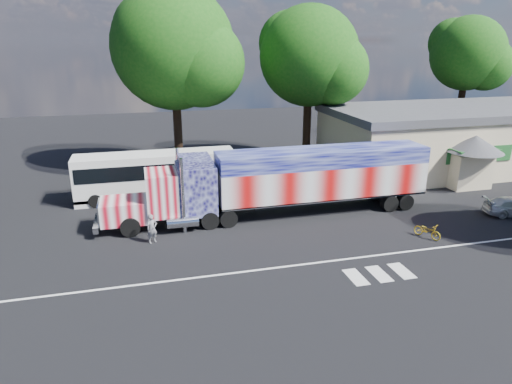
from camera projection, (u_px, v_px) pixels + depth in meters
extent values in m
plane|color=black|center=(270.00, 242.00, 24.98)|extent=(100.00, 100.00, 0.00)
cube|color=silver|center=(287.00, 266.00, 22.23)|extent=(30.00, 0.15, 0.01)
cube|color=silver|center=(356.00, 277.00, 21.24)|extent=(0.70, 1.60, 0.01)
cube|color=silver|center=(379.00, 274.00, 21.52)|extent=(0.70, 1.60, 0.01)
cube|color=silver|center=(402.00, 271.00, 21.81)|extent=(0.70, 1.60, 0.01)
cube|color=black|center=(180.00, 213.00, 27.14)|extent=(8.98, 1.00, 0.30)
cube|color=#D37C86|center=(124.00, 210.00, 26.22)|extent=(2.59, 2.19, 1.30)
cube|color=silver|center=(100.00, 212.00, 25.90)|extent=(0.12, 1.90, 1.16)
cube|color=silver|center=(97.00, 223.00, 26.06)|extent=(0.30, 2.49, 0.36)
cube|color=#D37C86|center=(162.00, 192.00, 26.46)|extent=(1.80, 2.49, 2.49)
cube|color=black|center=(146.00, 186.00, 26.11)|extent=(0.06, 2.10, 0.90)
cube|color=#494980|center=(196.00, 188.00, 26.90)|extent=(2.19, 2.49, 2.89)
cube|color=#494980|center=(195.00, 161.00, 26.38)|extent=(1.80, 2.39, 0.50)
cylinder|color=silver|center=(179.00, 183.00, 27.90)|extent=(0.20, 0.20, 4.39)
cylinder|color=silver|center=(183.00, 196.00, 25.48)|extent=(0.20, 0.20, 4.39)
cylinder|color=silver|center=(178.00, 207.00, 28.34)|extent=(1.80, 0.66, 0.66)
cylinder|color=silver|center=(183.00, 222.00, 25.96)|extent=(1.80, 0.66, 0.66)
cylinder|color=black|center=(130.00, 227.00, 25.49)|extent=(1.10, 0.35, 1.10)
cylinder|color=black|center=(131.00, 214.00, 27.51)|extent=(1.10, 0.35, 1.10)
cylinder|color=black|center=(210.00, 220.00, 26.61)|extent=(1.04, 0.55, 1.04)
cylinder|color=black|center=(205.00, 208.00, 28.53)|extent=(1.04, 0.55, 1.04)
cylinder|color=black|center=(228.00, 218.00, 26.87)|extent=(1.04, 0.55, 1.04)
cylinder|color=black|center=(222.00, 206.00, 28.79)|extent=(1.04, 0.55, 1.04)
cube|color=black|center=(321.00, 197.00, 29.18)|extent=(12.97, 1.10, 0.30)
cube|color=#D57777|center=(322.00, 180.00, 28.82)|extent=(13.37, 2.59, 2.00)
cube|color=#434A98|center=(323.00, 157.00, 28.35)|extent=(13.37, 2.59, 1.00)
cube|color=silver|center=(321.00, 195.00, 29.14)|extent=(13.37, 2.59, 0.12)
cube|color=silver|center=(417.00, 165.00, 30.25)|extent=(0.04, 2.49, 2.89)
cylinder|color=black|center=(389.00, 203.00, 29.37)|extent=(1.04, 0.55, 1.04)
cylinder|color=black|center=(374.00, 193.00, 31.30)|extent=(1.04, 0.55, 1.04)
cylinder|color=black|center=(404.00, 202.00, 29.63)|extent=(1.04, 0.55, 1.04)
cylinder|color=black|center=(388.00, 192.00, 31.56)|extent=(1.04, 0.55, 1.04)
cube|color=white|center=(157.00, 176.00, 31.56)|extent=(10.84, 2.35, 3.16)
cube|color=black|center=(156.00, 167.00, 31.38)|extent=(10.48, 2.40, 0.99)
cube|color=black|center=(158.00, 192.00, 31.93)|extent=(10.84, 2.35, 0.23)
cube|color=black|center=(73.00, 179.00, 30.23)|extent=(0.05, 2.08, 1.27)
cylinder|color=black|center=(95.00, 201.00, 29.92)|extent=(0.90, 0.27, 0.90)
cylinder|color=black|center=(98.00, 191.00, 31.99)|extent=(0.90, 0.27, 0.90)
cylinder|color=black|center=(198.00, 193.00, 31.52)|extent=(0.90, 0.27, 0.90)
cylinder|color=black|center=(194.00, 184.00, 33.60)|extent=(0.90, 0.27, 0.90)
cylinder|color=black|center=(210.00, 192.00, 31.72)|extent=(0.90, 0.27, 0.90)
cylinder|color=black|center=(205.00, 183.00, 33.79)|extent=(0.90, 0.27, 0.90)
cube|color=beige|center=(458.00, 141.00, 39.10)|extent=(22.00, 10.00, 4.60)
cube|color=#46464B|center=(463.00, 110.00, 38.28)|extent=(22.40, 10.40, 0.60)
cube|color=#1E5926|center=(408.00, 159.00, 32.54)|extent=(1.60, 0.08, 1.20)
cube|color=#1E5926|center=(456.00, 156.00, 33.49)|extent=(1.60, 0.08, 1.20)
cube|color=#1E5926|center=(502.00, 153.00, 34.44)|extent=(1.60, 0.08, 1.20)
cube|color=beige|center=(471.00, 172.00, 33.56)|extent=(3.00, 1.20, 2.60)
cube|color=#1E5926|center=(474.00, 150.00, 33.06)|extent=(3.40, 1.60, 0.25)
cone|color=#46464B|center=(475.00, 144.00, 32.90)|extent=(4.00, 4.00, 1.20)
imported|color=slate|center=(152.00, 229.00, 24.64)|extent=(0.70, 0.59, 1.62)
imported|color=gold|center=(427.00, 231.00, 25.37)|extent=(1.22, 1.68, 0.84)
cylinder|color=black|center=(307.00, 121.00, 40.48)|extent=(0.70, 0.70, 7.36)
sphere|color=#1E5514|center=(309.00, 56.00, 38.73)|extent=(8.47, 8.47, 8.47)
sphere|color=#1E5514|center=(333.00, 69.00, 38.30)|extent=(5.93, 5.93, 5.93)
sphere|color=#1E5514|center=(291.00, 43.00, 39.26)|extent=(5.51, 5.51, 5.51)
cylinder|color=black|center=(178.00, 123.00, 37.82)|extent=(0.70, 0.70, 7.95)
sphere|color=#1E5514|center=(173.00, 48.00, 35.93)|extent=(9.74, 9.74, 9.74)
sphere|color=#1E5514|center=(201.00, 63.00, 35.41)|extent=(6.82, 6.82, 6.82)
sphere|color=#1E5514|center=(153.00, 33.00, 36.57)|extent=(6.33, 6.33, 6.33)
cylinder|color=black|center=(460.00, 108.00, 47.89)|extent=(0.70, 0.70, 7.38)
sphere|color=#1E5514|center=(468.00, 53.00, 46.14)|extent=(7.39, 7.39, 7.39)
sphere|color=#1E5514|center=(486.00, 65.00, 45.80)|extent=(5.17, 5.17, 5.17)
sphere|color=#1E5514|center=(453.00, 42.00, 46.56)|extent=(4.80, 4.80, 4.80)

